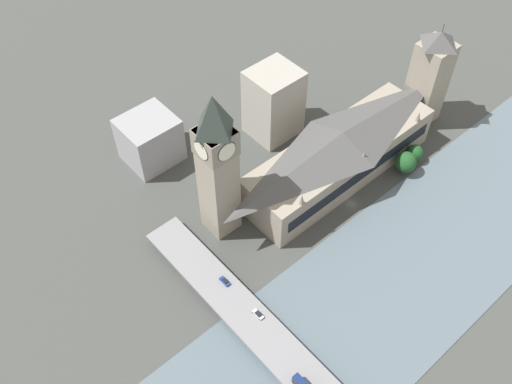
{
  "coord_description": "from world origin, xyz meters",
  "views": [
    {
      "loc": [
        -89.6,
        133.52,
        192.2
      ],
      "look_at": [
        21.29,
        36.32,
        17.39
      ],
      "focal_mm": 40.0,
      "sensor_mm": 36.0,
      "label": 1
    }
  ],
  "objects_px": {
    "parliament_hall": "(340,154)",
    "victoria_tower": "(429,77)",
    "road_bridge": "(293,365)",
    "car_southbound_mid": "(225,281)",
    "clock_tower": "(217,163)",
    "car_northbound_mid": "(258,314)"
  },
  "relations": [
    {
      "from": "road_bridge",
      "to": "car_southbound_mid",
      "type": "height_order",
      "value": "car_southbound_mid"
    },
    {
      "from": "clock_tower",
      "to": "car_southbound_mid",
      "type": "relative_size",
      "value": 14.84
    },
    {
      "from": "victoria_tower",
      "to": "car_southbound_mid",
      "type": "relative_size",
      "value": 11.24
    },
    {
      "from": "clock_tower",
      "to": "victoria_tower",
      "type": "xyz_separation_m",
      "value": [
        -12.2,
        -115.59,
        -12.95
      ]
    },
    {
      "from": "clock_tower",
      "to": "victoria_tower",
      "type": "height_order",
      "value": "clock_tower"
    },
    {
      "from": "road_bridge",
      "to": "car_southbound_mid",
      "type": "distance_m",
      "value": 40.92
    },
    {
      "from": "car_southbound_mid",
      "to": "car_northbound_mid",
      "type": "bearing_deg",
      "value": -178.83
    },
    {
      "from": "clock_tower",
      "to": "parliament_hall",
      "type": "bearing_deg",
      "value": -102.1
    },
    {
      "from": "parliament_hall",
      "to": "victoria_tower",
      "type": "xyz_separation_m",
      "value": [
        0.06,
        -58.4,
        11.61
      ]
    },
    {
      "from": "road_bridge",
      "to": "car_northbound_mid",
      "type": "distance_m",
      "value": 22.29
    },
    {
      "from": "parliament_hall",
      "to": "car_northbound_mid",
      "type": "distance_m",
      "value": 82.1
    },
    {
      "from": "road_bridge",
      "to": "car_southbound_mid",
      "type": "xyz_separation_m",
      "value": [
        40.79,
        -2.88,
        1.59
      ]
    },
    {
      "from": "parliament_hall",
      "to": "car_southbound_mid",
      "type": "xyz_separation_m",
      "value": [
        -12.9,
        75.75,
        -7.42
      ]
    },
    {
      "from": "victoria_tower",
      "to": "car_northbound_mid",
      "type": "xyz_separation_m",
      "value": [
        -31.76,
        133.77,
        -19.05
      ]
    },
    {
      "from": "victoria_tower",
      "to": "road_bridge",
      "type": "relative_size",
      "value": 0.34
    },
    {
      "from": "parliament_hall",
      "to": "victoria_tower",
      "type": "distance_m",
      "value": 59.54
    },
    {
      "from": "parliament_hall",
      "to": "victoria_tower",
      "type": "bearing_deg",
      "value": -89.95
    },
    {
      "from": "victoria_tower",
      "to": "road_bridge",
      "type": "height_order",
      "value": "victoria_tower"
    },
    {
      "from": "parliament_hall",
      "to": "road_bridge",
      "type": "bearing_deg",
      "value": 124.33
    },
    {
      "from": "car_northbound_mid",
      "to": "car_southbound_mid",
      "type": "bearing_deg",
      "value": 1.17
    },
    {
      "from": "car_northbound_mid",
      "to": "parliament_hall",
      "type": "bearing_deg",
      "value": -67.19
    },
    {
      "from": "victoria_tower",
      "to": "car_northbound_mid",
      "type": "distance_m",
      "value": 138.8
    }
  ]
}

